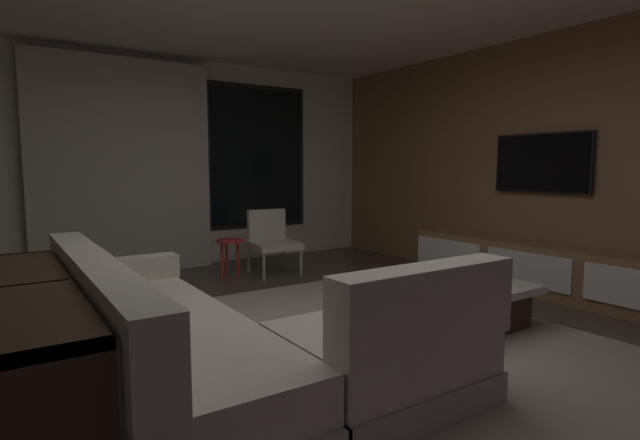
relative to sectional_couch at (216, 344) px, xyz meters
name	(u,v)px	position (x,y,z in m)	size (l,w,h in m)	color
floor	(323,351)	(0.87, 0.19, -0.29)	(9.20, 9.20, 0.00)	#473D33
back_wall_with_window	(161,164)	(0.81, 3.81, 1.05)	(6.60, 0.30, 2.70)	beige
media_wall	(570,163)	(3.93, 0.19, 1.06)	(0.12, 7.80, 2.70)	#8E6642
area_rug	(370,345)	(1.22, 0.09, -0.28)	(3.20, 3.80, 0.01)	#ADA391
sectional_couch	(216,344)	(0.00, 0.00, 0.00)	(1.98, 2.50, 0.82)	#B1A997
coffee_table	(442,301)	(2.07, 0.17, -0.10)	(1.16, 1.16, 0.36)	#3D2A1B
book_stack_on_coffee_table	(461,279)	(2.11, 0.02, 0.11)	(0.26, 0.22, 0.08)	#743CCF
accent_chair_near_window	(271,238)	(1.82, 2.73, 0.14)	(0.59, 0.61, 0.78)	#B2ADA0
side_stool	(229,247)	(1.27, 2.75, 0.08)	(0.32, 0.32, 0.46)	red
media_console	(544,271)	(3.64, 0.25, -0.04)	(0.46, 3.10, 0.52)	#8E6642
mounted_tv	(541,163)	(3.82, 0.44, 1.06)	(0.05, 1.08, 0.63)	black
console_table_behind_couch	(30,347)	(-0.91, 0.13, 0.13)	(0.40, 2.10, 0.74)	#3D2A1B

